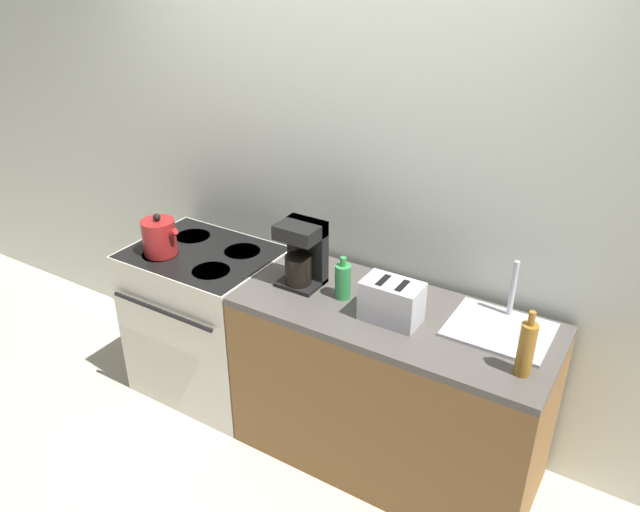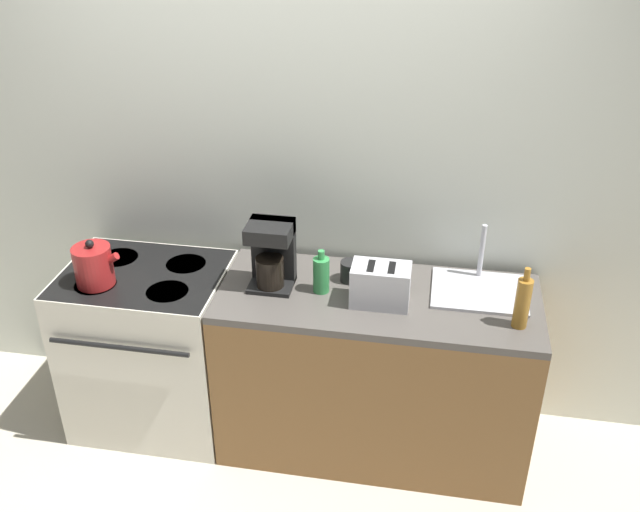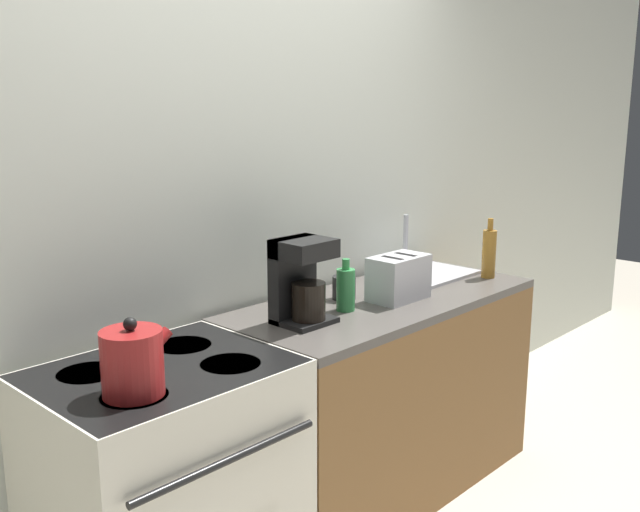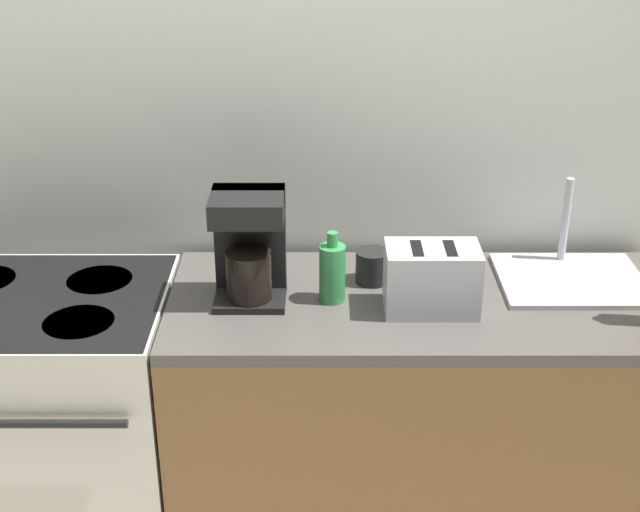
{
  "view_description": "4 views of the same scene",
  "coord_description": "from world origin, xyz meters",
  "px_view_note": "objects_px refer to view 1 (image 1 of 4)",
  "views": [
    {
      "loc": [
        1.49,
        -1.88,
        2.41
      ],
      "look_at": [
        0.08,
        0.39,
        1.01
      ],
      "focal_mm": 35.0,
      "sensor_mm": 36.0,
      "label": 1
    },
    {
      "loc": [
        0.74,
        -2.42,
        2.64
      ],
      "look_at": [
        0.24,
        0.39,
        1.02
      ],
      "focal_mm": 40.0,
      "sensor_mm": 36.0,
      "label": 2
    },
    {
      "loc": [
        -1.8,
        -1.52,
        1.7
      ],
      "look_at": [
        0.18,
        0.37,
        1.11
      ],
      "focal_mm": 40.0,
      "sensor_mm": 36.0,
      "label": 3
    },
    {
      "loc": [
        0.23,
        -1.95,
        2.09
      ],
      "look_at": [
        0.22,
        0.37,
        0.99
      ],
      "focal_mm": 50.0,
      "sensor_mm": 36.0,
      "label": 4
    }
  ],
  "objects_px": {
    "stove": "(208,319)",
    "bottle_amber": "(526,348)",
    "bottle_green": "(343,281)",
    "cup_black": "(377,284)",
    "coffee_maker": "(303,252)",
    "toaster": "(392,301)",
    "kettle": "(160,237)"
  },
  "relations": [
    {
      "from": "stove",
      "to": "bottle_amber",
      "type": "distance_m",
      "value": 1.84
    },
    {
      "from": "bottle_green",
      "to": "cup_black",
      "type": "relative_size",
      "value": 2.13
    },
    {
      "from": "coffee_maker",
      "to": "bottle_amber",
      "type": "bearing_deg",
      "value": -7.6
    },
    {
      "from": "toaster",
      "to": "coffee_maker",
      "type": "relative_size",
      "value": 0.8
    },
    {
      "from": "stove",
      "to": "bottle_green",
      "type": "relative_size",
      "value": 4.18
    },
    {
      "from": "stove",
      "to": "cup_black",
      "type": "height_order",
      "value": "cup_black"
    },
    {
      "from": "kettle",
      "to": "bottle_amber",
      "type": "bearing_deg",
      "value": -0.2
    },
    {
      "from": "toaster",
      "to": "cup_black",
      "type": "height_order",
      "value": "toaster"
    },
    {
      "from": "stove",
      "to": "kettle",
      "type": "distance_m",
      "value": 0.57
    },
    {
      "from": "stove",
      "to": "coffee_maker",
      "type": "distance_m",
      "value": 0.87
    },
    {
      "from": "kettle",
      "to": "cup_black",
      "type": "xyz_separation_m",
      "value": [
        1.16,
        0.24,
        -0.05
      ]
    },
    {
      "from": "toaster",
      "to": "cup_black",
      "type": "bearing_deg",
      "value": 132.41
    },
    {
      "from": "bottle_amber",
      "to": "cup_black",
      "type": "height_order",
      "value": "bottle_amber"
    },
    {
      "from": "coffee_maker",
      "to": "bottle_green",
      "type": "xyz_separation_m",
      "value": [
        0.23,
        -0.02,
        -0.08
      ]
    },
    {
      "from": "coffee_maker",
      "to": "cup_black",
      "type": "xyz_separation_m",
      "value": [
        0.35,
        0.1,
        -0.12
      ]
    },
    {
      "from": "toaster",
      "to": "bottle_green",
      "type": "xyz_separation_m",
      "value": [
        -0.28,
        0.05,
        -0.01
      ]
    },
    {
      "from": "toaster",
      "to": "coffee_maker",
      "type": "bearing_deg",
      "value": 171.74
    },
    {
      "from": "bottle_amber",
      "to": "toaster",
      "type": "bearing_deg",
      "value": 172.97
    },
    {
      "from": "bottle_amber",
      "to": "bottle_green",
      "type": "relative_size",
      "value": 1.34
    },
    {
      "from": "toaster",
      "to": "bottle_green",
      "type": "height_order",
      "value": "bottle_green"
    },
    {
      "from": "bottle_amber",
      "to": "bottle_green",
      "type": "distance_m",
      "value": 0.89
    },
    {
      "from": "stove",
      "to": "coffee_maker",
      "type": "bearing_deg",
      "value": 1.73
    },
    {
      "from": "coffee_maker",
      "to": "bottle_amber",
      "type": "xyz_separation_m",
      "value": [
        1.11,
        -0.15,
        -0.05
      ]
    },
    {
      "from": "bottle_green",
      "to": "coffee_maker",
      "type": "bearing_deg",
      "value": 174.96
    },
    {
      "from": "toaster",
      "to": "bottle_amber",
      "type": "distance_m",
      "value": 0.61
    },
    {
      "from": "stove",
      "to": "bottle_green",
      "type": "distance_m",
      "value": 1.02
    },
    {
      "from": "stove",
      "to": "kettle",
      "type": "relative_size",
      "value": 3.82
    },
    {
      "from": "kettle",
      "to": "bottle_green",
      "type": "height_order",
      "value": "kettle"
    },
    {
      "from": "coffee_maker",
      "to": "cup_black",
      "type": "distance_m",
      "value": 0.39
    },
    {
      "from": "bottle_green",
      "to": "kettle",
      "type": "bearing_deg",
      "value": -173.41
    },
    {
      "from": "stove",
      "to": "cup_black",
      "type": "bearing_deg",
      "value": 6.6
    },
    {
      "from": "kettle",
      "to": "coffee_maker",
      "type": "distance_m",
      "value": 0.83
    }
  ]
}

